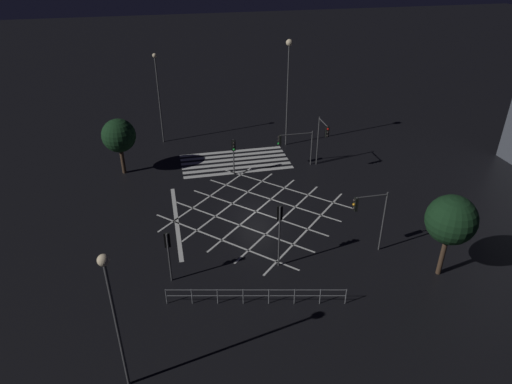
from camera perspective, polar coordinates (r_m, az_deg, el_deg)
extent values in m
plane|color=black|center=(34.74, 0.00, -2.46)|extent=(200.00, 200.00, 0.00)
cube|color=silver|center=(40.50, -2.06, 2.49)|extent=(9.91, 0.50, 0.01)
cube|color=silver|center=(41.29, -2.29, 3.05)|extent=(9.91, 0.50, 0.01)
cube|color=silver|center=(42.09, -2.51, 3.58)|extent=(9.91, 0.50, 0.01)
cube|color=silver|center=(42.89, -2.73, 4.10)|extent=(9.91, 0.50, 0.01)
cube|color=silver|center=(43.69, -2.94, 4.59)|extent=(9.91, 0.50, 0.01)
cube|color=silver|center=(44.50, -3.14, 5.07)|extent=(9.91, 0.50, 0.01)
cube|color=silver|center=(36.96, -5.77, -0.49)|extent=(8.67, 8.67, 0.01)
cube|color=silver|center=(38.02, 3.57, 0.52)|extent=(8.67, 8.67, 0.01)
cube|color=silver|center=(35.80, -2.97, -1.45)|extent=(8.67, 8.67, 0.01)
cube|color=silver|center=(36.35, 1.87, -0.90)|extent=(8.67, 8.67, 0.01)
cube|color=silver|center=(34.74, 0.00, -2.46)|extent=(8.67, 8.67, 0.01)
cube|color=silver|center=(34.74, 0.00, -2.46)|extent=(8.67, 8.67, 0.01)
cube|color=silver|center=(33.80, 3.16, -3.52)|extent=(8.67, 8.67, 0.01)
cube|color=silver|center=(33.20, -2.05, -4.15)|extent=(8.67, 8.67, 0.01)
cube|color=silver|center=(32.97, 6.49, -4.63)|extent=(8.67, 8.67, 0.01)
cube|color=silver|center=(31.74, -4.31, -6.01)|extent=(8.67, 8.67, 0.01)
cube|color=silver|center=(34.16, -9.91, -3.57)|extent=(0.30, 9.91, 0.01)
cylinder|color=#424244|center=(28.18, 2.93, -5.65)|extent=(0.11, 0.11, 4.38)
cube|color=black|center=(27.35, 2.95, -2.60)|extent=(0.28, 0.16, 0.90)
sphere|color=black|center=(27.29, 2.91, -1.94)|extent=(0.18, 0.18, 0.18)
sphere|color=orange|center=(27.44, 2.89, -2.48)|extent=(0.18, 0.18, 0.18)
sphere|color=black|center=(27.61, 2.87, -3.01)|extent=(0.18, 0.18, 0.18)
cube|color=black|center=(27.28, 3.00, -2.70)|extent=(0.36, 0.02, 0.98)
cylinder|color=#424244|center=(30.64, 15.60, -3.62)|extent=(0.11, 0.11, 4.41)
cylinder|color=#424244|center=(29.15, 14.31, -0.51)|extent=(2.09, 0.09, 0.09)
cube|color=black|center=(28.95, 12.34, -1.51)|extent=(0.16, 0.28, 0.90)
sphere|color=black|center=(28.76, 12.20, -1.02)|extent=(0.18, 0.18, 0.18)
sphere|color=orange|center=(28.91, 12.14, -1.53)|extent=(0.18, 0.18, 0.18)
sphere|color=black|center=(29.06, 12.08, -2.04)|extent=(0.18, 0.18, 0.18)
cube|color=black|center=(28.99, 12.50, -1.49)|extent=(0.02, 0.36, 0.98)
cylinder|color=#424244|center=(41.38, 7.74, 6.33)|extent=(0.11, 0.11, 4.56)
cylinder|color=#424244|center=(39.70, 8.44, 8.58)|extent=(0.09, 2.04, 0.09)
cube|color=black|center=(38.98, 8.90, 7.43)|extent=(0.28, 0.16, 0.90)
sphere|color=red|center=(38.77, 8.99, 7.78)|extent=(0.18, 0.18, 0.18)
sphere|color=black|center=(38.88, 8.96, 7.37)|extent=(0.18, 0.18, 0.18)
sphere|color=black|center=(38.99, 8.92, 6.96)|extent=(0.18, 0.18, 0.18)
cube|color=black|center=(39.05, 8.85, 7.48)|extent=(0.36, 0.02, 0.98)
cylinder|color=#424244|center=(41.52, 6.95, 5.48)|extent=(0.11, 0.11, 3.26)
cylinder|color=#424244|center=(40.49, 5.06, 7.22)|extent=(2.98, 0.09, 0.09)
cube|color=black|center=(40.27, 2.99, 6.47)|extent=(0.16, 0.28, 0.90)
sphere|color=black|center=(40.12, 2.85, 6.85)|extent=(0.18, 0.18, 0.18)
sphere|color=black|center=(40.24, 2.84, 6.46)|extent=(0.18, 0.18, 0.18)
sphere|color=green|center=(40.36, 2.83, 6.07)|extent=(0.18, 0.18, 0.18)
cube|color=black|center=(40.29, 3.12, 6.48)|extent=(0.02, 0.36, 0.98)
cylinder|color=#424244|center=(27.76, -10.79, -8.08)|extent=(0.11, 0.11, 3.43)
cube|color=black|center=(27.15, -11.05, -5.87)|extent=(0.28, 0.16, 0.90)
sphere|color=black|center=(27.08, -11.12, -5.22)|extent=(0.18, 0.18, 0.18)
sphere|color=black|center=(27.24, -11.06, -5.74)|extent=(0.18, 0.18, 0.18)
sphere|color=green|center=(27.42, -11.00, -6.25)|extent=(0.18, 0.18, 0.18)
cube|color=black|center=(27.08, -11.04, -5.98)|extent=(0.36, 0.02, 0.98)
cylinder|color=#424244|center=(39.52, -2.80, 4.37)|extent=(0.11, 0.11, 3.25)
cube|color=black|center=(38.93, -2.81, 5.79)|extent=(0.28, 0.16, 0.90)
sphere|color=black|center=(38.71, -2.79, 6.13)|extent=(0.18, 0.18, 0.18)
sphere|color=black|center=(38.83, -2.78, 5.72)|extent=(0.18, 0.18, 0.18)
sphere|color=green|center=(38.95, -2.77, 5.32)|extent=(0.18, 0.18, 0.18)
cube|color=black|center=(39.01, -2.83, 5.84)|extent=(0.36, 0.02, 0.98)
cylinder|color=#424244|center=(44.36, 3.95, 11.72)|extent=(0.14, 0.14, 9.76)
sphere|color=#F9E0B2|center=(43.08, 4.19, 18.14)|extent=(0.61, 0.61, 0.61)
cylinder|color=#424244|center=(21.39, -16.91, -16.06)|extent=(0.14, 0.14, 7.16)
sphere|color=#F9E0B2|center=(18.99, -18.54, -8.08)|extent=(0.51, 0.51, 0.51)
cylinder|color=#424244|center=(46.12, -11.98, 11.04)|extent=(0.14, 0.14, 8.50)
sphere|color=#F9E0B2|center=(44.97, -12.57, 16.32)|extent=(0.42, 0.42, 0.42)
cylinder|color=#473323|center=(30.20, 22.28, -7.28)|extent=(0.30, 0.30, 2.85)
sphere|color=#143319|center=(28.84, 23.23, -3.21)|extent=(2.98, 2.98, 2.98)
cylinder|color=#473323|center=(41.52, -16.33, 3.85)|extent=(0.34, 0.34, 2.46)
sphere|color=#143319|center=(40.62, -16.78, 6.78)|extent=(2.87, 2.87, 2.87)
cylinder|color=gray|center=(26.99, -11.17, -12.69)|extent=(0.05, 0.05, 1.05)
cylinder|color=gray|center=(26.75, -8.03, -12.81)|extent=(0.05, 0.05, 1.05)
cylinder|color=gray|center=(26.59, -4.84, -12.89)|extent=(0.05, 0.05, 1.05)
cylinder|color=gray|center=(26.51, -1.62, -12.93)|extent=(0.05, 0.05, 1.05)
cylinder|color=gray|center=(26.51, 1.62, -12.93)|extent=(0.05, 0.05, 1.05)
cylinder|color=gray|center=(26.59, 4.84, -12.89)|extent=(0.05, 0.05, 1.05)
cylinder|color=gray|center=(26.75, 8.03, -12.81)|extent=(0.05, 0.05, 1.05)
cylinder|color=gray|center=(26.99, 11.17, -12.69)|extent=(0.05, 0.05, 1.05)
cylinder|color=gray|center=(26.18, 0.00, -12.15)|extent=(9.96, 2.23, 0.04)
cylinder|color=gray|center=(26.47, 0.00, -12.85)|extent=(9.96, 2.23, 0.04)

